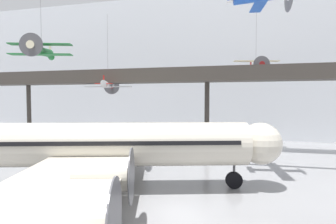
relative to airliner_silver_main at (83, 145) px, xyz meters
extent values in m
plane|color=gray|center=(7.69, -2.47, -3.47)|extent=(260.00, 260.00, 0.00)
cube|color=silver|center=(7.69, 31.28, 9.63)|extent=(140.00, 3.00, 26.20)
cube|color=#38332D|center=(7.69, 19.30, 6.52)|extent=(110.00, 3.20, 0.90)
cube|color=#38332D|center=(7.69, 17.76, 7.52)|extent=(110.00, 0.12, 1.10)
cylinder|color=#38332D|center=(-22.56, 20.26, 1.30)|extent=(0.70, 0.70, 9.54)
cylinder|color=#38332D|center=(7.69, 20.26, 1.30)|extent=(0.70, 0.70, 9.54)
cylinder|color=beige|center=(0.11, 0.03, 0.07)|extent=(24.87, 9.78, 3.35)
sphere|color=beige|center=(13.24, 3.62, 0.07)|extent=(3.28, 3.28, 3.28)
cube|color=black|center=(0.11, 0.03, 0.41)|extent=(23.21, 9.39, 0.30)
cube|color=beige|center=(-1.59, 9.54, -0.68)|extent=(9.77, 16.86, 0.28)
cube|color=beige|center=(3.48, -9.03, -0.68)|extent=(9.77, 16.86, 0.28)
cylinder|color=beige|center=(1.00, 6.63, -0.63)|extent=(3.21, 2.31, 1.61)
cylinder|color=#4C4C51|center=(2.54, 7.04, -0.63)|extent=(0.86, 2.96, 3.06)
cylinder|color=beige|center=(-0.42, 11.84, -0.63)|extent=(3.21, 2.31, 1.61)
cylinder|color=#4C4C51|center=(1.11, 12.26, -0.63)|extent=(0.86, 2.96, 3.06)
cylinder|color=beige|center=(4.23, -5.20, -0.63)|extent=(3.21, 2.31, 1.61)
cylinder|color=#4C4C51|center=(5.76, -4.78, -0.63)|extent=(0.86, 2.96, 3.06)
cylinder|color=beige|center=(5.65, -10.41, -0.63)|extent=(3.21, 2.31, 1.61)
cylinder|color=#4C4C51|center=(7.19, -9.99, -0.63)|extent=(0.86, 2.96, 3.06)
cylinder|color=#4C4C51|center=(11.26, 3.08, -2.21)|extent=(0.20, 0.20, 1.21)
cylinder|color=black|center=(11.26, 3.08, -2.82)|extent=(1.35, 0.71, 1.30)
cylinder|color=#4C4C51|center=(-0.32, 2.69, -2.21)|extent=(0.20, 0.20, 1.21)
cylinder|color=black|center=(-0.32, 2.69, -2.82)|extent=(1.35, 0.71, 1.30)
cylinder|color=#4C4C51|center=(1.09, -2.48, -2.21)|extent=(0.20, 0.20, 1.21)
cylinder|color=black|center=(1.09, -2.48, -2.82)|extent=(1.35, 0.71, 1.30)
cylinder|color=silver|center=(-7.33, 19.24, 5.88)|extent=(2.04, 4.84, 1.21)
cone|color=red|center=(-7.89, 21.64, 5.76)|extent=(1.03, 0.96, 0.88)
cylinder|color=#4C4C51|center=(-7.93, 21.81, 5.75)|extent=(2.48, 0.62, 2.53)
cone|color=silver|center=(-6.80, 17.01, 6.00)|extent=(1.10, 1.46, 0.89)
cube|color=silver|center=(-7.40, 19.52, 5.59)|extent=(7.18, 2.74, 0.10)
cube|color=red|center=(-6.74, 16.73, 6.47)|extent=(0.19, 0.57, 1.17)
cube|color=red|center=(-6.74, 16.73, 5.88)|extent=(2.60, 1.14, 0.06)
cylinder|color=slate|center=(-7.33, 19.24, 11.46)|extent=(0.04, 0.04, 10.17)
cylinder|color=#1E6B33|center=(-9.84, 7.86, 8.96)|extent=(2.18, 4.66, 1.35)
cone|color=beige|center=(-9.18, 5.59, 9.18)|extent=(1.02, 0.95, 0.84)
cylinder|color=#4C4C51|center=(-9.13, 5.43, 9.20)|extent=(2.35, 0.72, 2.43)
cone|color=#1E6B33|center=(-10.46, 9.97, 8.76)|extent=(1.12, 1.45, 0.90)
cube|color=#1E6B33|center=(-9.77, 7.59, 9.71)|extent=(6.86, 2.96, 0.10)
cube|color=#1E6B33|center=(-9.77, 7.59, 8.59)|extent=(6.86, 2.96, 0.10)
cube|color=beige|center=(-10.53, 10.23, 9.53)|extent=(0.21, 0.55, 1.12)
cube|color=beige|center=(-10.53, 10.23, 8.96)|extent=(2.49, 1.21, 0.06)
cylinder|color=slate|center=(-9.84, 7.86, 13.06)|extent=(0.04, 0.04, 7.26)
cylinder|color=beige|center=(14.42, 21.07, 8.27)|extent=(1.78, 4.22, 0.94)
cone|color=maroon|center=(14.92, 18.97, 8.23)|extent=(0.91, 0.84, 0.77)
cylinder|color=#4C4C51|center=(14.95, 18.82, 8.22)|extent=(2.17, 0.55, 2.22)
cone|color=beige|center=(13.96, 23.03, 8.31)|extent=(0.96, 1.26, 0.75)
cube|color=beige|center=(14.48, 20.83, 8.95)|extent=(6.30, 2.41, 0.10)
cube|color=beige|center=(14.48, 20.83, 7.93)|extent=(6.30, 2.41, 0.10)
cube|color=maroon|center=(13.90, 23.28, 8.78)|extent=(0.17, 0.50, 1.03)
cube|color=maroon|center=(13.90, 23.28, 8.27)|extent=(2.28, 1.00, 0.06)
cylinder|color=slate|center=(14.42, 21.07, 12.68)|extent=(0.04, 0.04, 7.96)
camera|label=1|loc=(10.85, -17.85, 3.41)|focal=28.00mm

